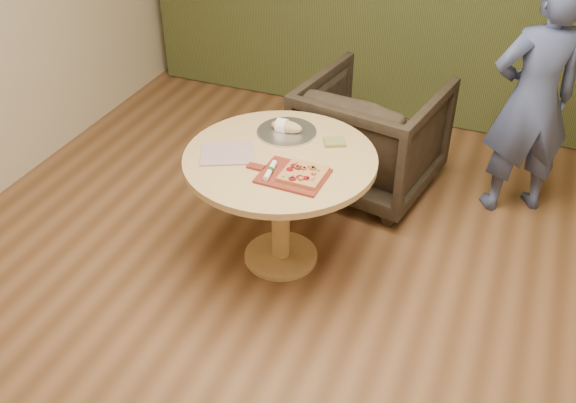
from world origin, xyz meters
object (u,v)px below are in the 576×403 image
(pedestal_table, at_px, (280,177))
(armchair, at_px, (372,130))
(serving_tray, at_px, (287,132))
(bread_roll, at_px, (285,126))
(person_standing, at_px, (533,101))
(pizza_paddle, at_px, (291,175))
(flatbread_pizza, at_px, (303,174))
(cutlery_roll, at_px, (270,170))

(pedestal_table, height_order, armchair, armchair)
(serving_tray, distance_m, bread_roll, 0.04)
(pedestal_table, bearing_deg, person_standing, 41.80)
(pedestal_table, relative_size, bread_roll, 5.71)
(pizza_paddle, bearing_deg, serving_tray, 117.11)
(serving_tray, bearing_deg, pedestal_table, -75.98)
(serving_tray, bearing_deg, flatbread_pizza, -57.61)
(bread_roll, bearing_deg, pizza_paddle, -63.93)
(person_standing, bearing_deg, armchair, -21.30)
(flatbread_pizza, height_order, cutlery_roll, flatbread_pizza)
(flatbread_pizza, xyz_separation_m, armchair, (0.07, 1.16, -0.33))
(flatbread_pizza, relative_size, person_standing, 0.14)
(pedestal_table, distance_m, bread_roll, 0.32)
(pedestal_table, xyz_separation_m, armchair, (0.27, 1.00, -0.16))
(armchair, bearing_deg, pizza_paddle, 93.70)
(pedestal_table, xyz_separation_m, serving_tray, (-0.06, 0.26, 0.15))
(pedestal_table, xyz_separation_m, cutlery_roll, (0.03, -0.20, 0.17))
(serving_tray, height_order, person_standing, person_standing)
(flatbread_pizza, relative_size, cutlery_roll, 1.14)
(flatbread_pizza, bearing_deg, armchair, 86.48)
(pedestal_table, relative_size, flatbread_pizza, 4.85)
(pizza_paddle, xyz_separation_m, cutlery_roll, (-0.11, -0.03, 0.02))
(cutlery_roll, xyz_separation_m, person_standing, (1.24, 1.33, 0.03))
(cutlery_roll, height_order, armchair, armchair)
(pedestal_table, relative_size, pizza_paddle, 2.45)
(pedestal_table, bearing_deg, cutlery_roll, -82.63)
(bread_roll, height_order, person_standing, person_standing)
(pizza_paddle, height_order, person_standing, person_standing)
(armchair, bearing_deg, pedestal_table, 85.03)
(pedestal_table, xyz_separation_m, flatbread_pizza, (0.20, -0.16, 0.17))
(pedestal_table, distance_m, person_standing, 1.70)
(pizza_paddle, distance_m, armchair, 1.22)
(bread_roll, xyz_separation_m, person_standing, (1.33, 0.87, 0.01))
(cutlery_roll, xyz_separation_m, armchair, (0.25, 1.20, -0.33))
(bread_roll, xyz_separation_m, armchair, (0.35, 0.75, -0.34))
(serving_tray, bearing_deg, pizza_paddle, -64.89)
(person_standing, bearing_deg, pedestal_table, 13.15)
(pedestal_table, height_order, bread_roll, bread_roll)
(pedestal_table, height_order, flatbread_pizza, flatbread_pizza)
(cutlery_roll, bearing_deg, pizza_paddle, 6.96)
(flatbread_pizza, distance_m, bread_roll, 0.50)
(pizza_paddle, distance_m, cutlery_roll, 0.12)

